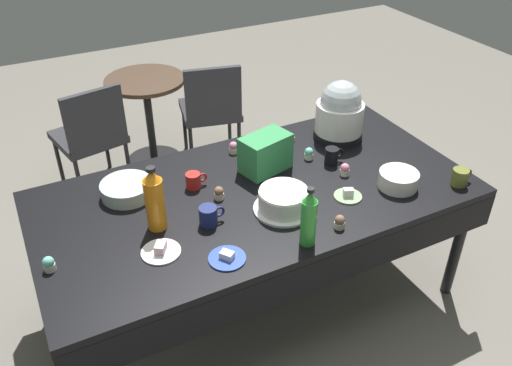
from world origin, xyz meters
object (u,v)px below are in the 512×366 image
at_px(potluck_table, 256,201).
at_px(soda_bottle_orange_juice, 155,200).
at_px(glass_salad_bowl, 127,189).
at_px(coffee_mug_red, 194,180).
at_px(dessert_plate_white, 161,251).
at_px(cupcake_mint, 340,222).
at_px(cupcake_cocoa, 219,193).
at_px(soda_bottle_lime_soda, 309,218).
at_px(coffee_mug_navy, 209,216).
at_px(cupcake_lemon, 345,170).
at_px(coffee_mug_olive, 460,177).
at_px(maroon_chair_left, 91,133).
at_px(soda_carton, 265,153).
at_px(cupcake_berry, 233,148).
at_px(round_cafe_table, 148,106).
at_px(dessert_plate_cobalt, 227,257).
at_px(maroon_chair_right, 211,106).
at_px(slow_cooker, 340,112).
at_px(frosted_layer_cake, 284,201).
at_px(dessert_plate_sage, 348,195).
at_px(cupcake_rose, 309,154).
at_px(coffee_mug_black, 332,156).
at_px(ceramic_snack_bowl, 398,180).
at_px(cupcake_vanilla, 49,264).

xyz_separation_m(potluck_table, soda_bottle_orange_juice, (-0.53, -0.05, 0.21)).
bearing_deg(glass_salad_bowl, coffee_mug_red, -14.70).
relative_size(dessert_plate_white, cupcake_mint, 2.58).
relative_size(cupcake_cocoa, soda_bottle_lime_soda, 0.23).
bearing_deg(coffee_mug_navy, cupcake_lemon, 4.07).
bearing_deg(soda_bottle_lime_soda, dessert_plate_white, 158.81).
distance_m(soda_bottle_orange_juice, coffee_mug_olive, 1.54).
relative_size(cupcake_mint, maroon_chair_left, 0.08).
distance_m(coffee_mug_navy, soda_carton, 0.55).
bearing_deg(soda_bottle_lime_soda, cupcake_berry, 87.19).
xyz_separation_m(coffee_mug_olive, coffee_mug_red, (-1.22, 0.60, -0.00)).
xyz_separation_m(potluck_table, soda_carton, (0.14, 0.16, 0.16)).
bearing_deg(cupcake_mint, round_cafe_table, 96.79).
bearing_deg(dessert_plate_cobalt, maroon_chair_right, 69.08).
relative_size(slow_cooker, soda_bottle_lime_soda, 1.20).
relative_size(dessert_plate_white, maroon_chair_right, 0.20).
relative_size(frosted_layer_cake, slow_cooker, 0.83).
bearing_deg(soda_bottle_orange_juice, dessert_plate_white, -104.44).
relative_size(dessert_plate_white, soda_bottle_lime_soda, 0.59).
distance_m(dessert_plate_sage, soda_carton, 0.49).
relative_size(soda_bottle_lime_soda, maroon_chair_right, 0.34).
height_order(slow_cooker, cupcake_mint, slow_cooker).
xyz_separation_m(slow_cooker, cupcake_lemon, (-0.20, -0.36, -0.13)).
height_order(slow_cooker, maroon_chair_left, slow_cooker).
height_order(slow_cooker, dessert_plate_sage, slow_cooker).
bearing_deg(maroon_chair_left, soda_bottle_orange_juice, -89.94).
distance_m(cupcake_rose, coffee_mug_black, 0.13).
bearing_deg(soda_carton, dessert_plate_white, -165.89).
distance_m(ceramic_snack_bowl, coffee_mug_red, 1.04).
height_order(cupcake_mint, round_cafe_table, cupcake_mint).
height_order(coffee_mug_olive, maroon_chair_right, maroon_chair_right).
bearing_deg(cupcake_cocoa, ceramic_snack_bowl, -20.57).
relative_size(glass_salad_bowl, coffee_mug_navy, 2.06).
height_order(cupcake_lemon, cupcake_vanilla, same).
bearing_deg(coffee_mug_olive, coffee_mug_navy, 167.33).
relative_size(frosted_layer_cake, coffee_mug_navy, 2.31).
height_order(frosted_layer_cake, cupcake_cocoa, frosted_layer_cake).
distance_m(cupcake_berry, maroon_chair_right, 1.18).
bearing_deg(soda_carton, ceramic_snack_bowl, -55.36).
relative_size(potluck_table, dessert_plate_white, 12.64).
relative_size(cupcake_lemon, soda_carton, 0.26).
xyz_separation_m(ceramic_snack_bowl, soda_bottle_orange_juice, (-1.20, 0.25, 0.11)).
height_order(soda_bottle_lime_soda, maroon_chair_right, soda_bottle_lime_soda).
relative_size(potluck_table, cupcake_vanilla, 32.59).
bearing_deg(coffee_mug_red, cupcake_mint, -52.47).
xyz_separation_m(dessert_plate_sage, soda_carton, (-0.25, 0.42, 0.09)).
bearing_deg(soda_carton, cupcake_rose, -17.48).
bearing_deg(soda_bottle_lime_soda, coffee_mug_black, 47.26).
xyz_separation_m(coffee_mug_olive, maroon_chair_left, (-1.50, 1.92, -0.30)).
relative_size(dessert_plate_white, coffee_mug_red, 1.51).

